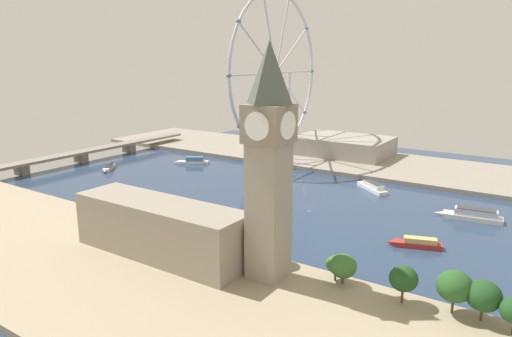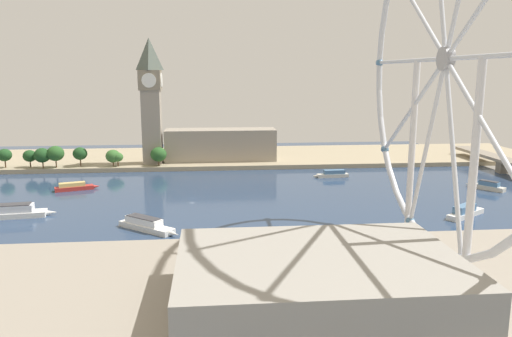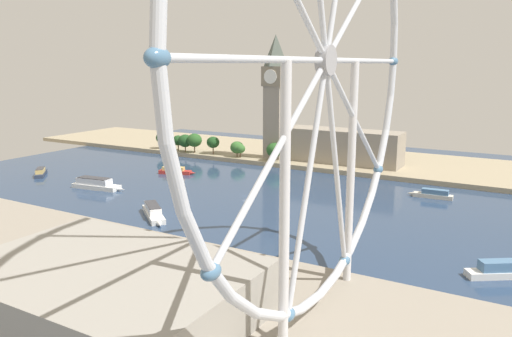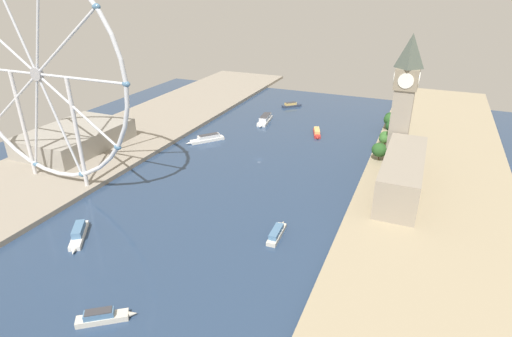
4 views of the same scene
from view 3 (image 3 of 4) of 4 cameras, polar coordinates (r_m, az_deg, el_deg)
ground_plane at (r=266.87m, az=-1.24°, el=-3.14°), size 408.55×408.55×0.00m
riverbank_left at (r=371.26m, az=8.33°, el=1.24°), size 90.00×520.00×3.00m
riverbank_right at (r=180.69m, az=-21.60°, el=-10.96°), size 90.00×520.00×3.00m
clock_tower at (r=352.31m, az=2.22°, el=8.32°), size 15.72×15.72×85.57m
parliament_block at (r=343.93m, az=9.81°, el=2.51°), size 22.00×78.95×22.53m
tree_row_embankment at (r=373.58m, az=-5.29°, el=2.89°), size 13.01×111.34×14.54m
ferris_wheel at (r=128.14m, az=7.95°, el=11.82°), size 130.28×3.20×130.72m
riverside_hall at (r=141.28m, az=-16.61°, el=-13.21°), size 52.68×75.25×14.62m
tour_boat_0 at (r=235.34m, az=-11.58°, el=-4.87°), size 23.69×27.68×5.56m
tour_boat_1 at (r=323.66m, az=-9.15°, el=-0.28°), size 11.48×24.16×4.51m
tour_boat_2 at (r=342.77m, az=-23.27°, el=-0.40°), size 18.81×18.62×4.99m
tour_boat_3 at (r=278.52m, az=19.44°, el=-2.77°), size 5.78×23.34×4.74m
tour_boat_5 at (r=187.09m, az=26.34°, el=-10.34°), size 19.19×25.86×5.69m
tour_boat_6 at (r=295.73m, az=-17.71°, el=-1.69°), size 11.55×33.94×6.29m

